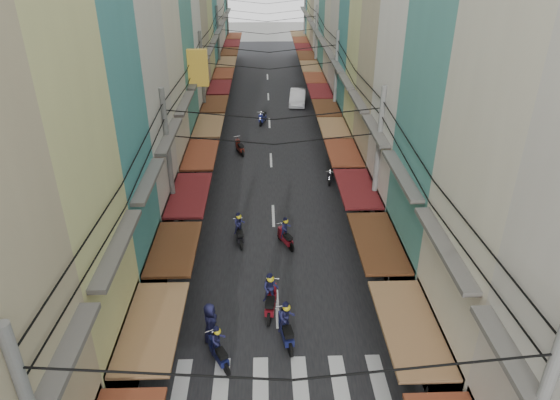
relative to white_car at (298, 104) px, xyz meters
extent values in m
plane|color=slate|center=(-2.76, -27.43, 0.00)|extent=(160.00, 160.00, 0.00)
cube|color=black|center=(-2.76, -7.43, 0.01)|extent=(10.00, 80.00, 0.02)
cube|color=slate|center=(-9.26, -7.43, 0.03)|extent=(3.00, 80.00, 0.06)
cube|color=slate|center=(3.74, -7.43, 0.03)|extent=(3.00, 80.00, 0.06)
cube|color=silver|center=(-6.26, -33.43, 0.03)|extent=(0.55, 2.40, 0.01)
cube|color=silver|center=(-4.86, -33.43, 0.03)|extent=(0.55, 2.40, 0.01)
cube|color=silver|center=(-3.46, -33.43, 0.03)|extent=(0.55, 2.40, 0.01)
cube|color=silver|center=(-2.06, -33.43, 0.03)|extent=(0.55, 2.40, 0.01)
cube|color=silver|center=(-0.66, -33.43, 0.03)|extent=(0.55, 2.40, 0.01)
cube|color=silver|center=(0.74, -33.43, 0.03)|extent=(0.55, 2.40, 0.01)
cube|color=#595651|center=(-7.51, -38.41, 6.00)|extent=(0.50, 4.24, 0.15)
cube|color=black|center=(-8.36, -33.70, 1.60)|extent=(1.20, 4.52, 3.20)
cube|color=olive|center=(-6.86, -33.70, 3.00)|extent=(1.80, 4.33, 0.12)
cube|color=#595651|center=(-7.51, -33.70, 6.00)|extent=(0.50, 4.23, 0.15)
cube|color=teal|center=(-10.76, -29.20, 9.62)|extent=(6.00, 4.30, 19.25)
cube|color=black|center=(-8.36, -29.20, 1.60)|extent=(1.20, 4.13, 3.20)
cube|color=#552F18|center=(-6.86, -29.20, 3.00)|extent=(1.80, 3.96, 0.12)
cube|color=#595651|center=(-7.51, -29.20, 6.00)|extent=(0.50, 3.87, 0.15)
cube|color=beige|center=(-10.76, -24.48, 10.47)|extent=(6.00, 5.14, 20.93)
cube|color=black|center=(-8.36, -24.48, 1.60)|extent=(1.20, 4.94, 3.20)
cube|color=maroon|center=(-6.86, -24.48, 3.00)|extent=(1.80, 4.73, 0.12)
cube|color=#595651|center=(-7.51, -24.48, 6.00)|extent=(0.50, 4.63, 0.15)
cube|color=beige|center=(-10.76, -19.43, 8.72)|extent=(6.00, 4.95, 17.43)
cube|color=black|center=(-8.36, -19.43, 1.60)|extent=(1.20, 4.75, 3.20)
cube|color=brown|center=(-6.86, -19.43, 3.00)|extent=(1.80, 4.56, 0.12)
cube|color=#595651|center=(-7.51, -19.43, 6.00)|extent=(0.50, 4.46, 0.15)
cube|color=teal|center=(-10.76, -14.46, 8.16)|extent=(6.00, 4.99, 16.32)
cube|color=black|center=(-8.36, -14.46, 1.60)|extent=(1.20, 4.80, 3.20)
cube|color=olive|center=(-6.86, -14.46, 3.00)|extent=(1.80, 4.60, 0.12)
cube|color=#595651|center=(-7.51, -14.46, 6.00)|extent=(0.50, 4.50, 0.15)
cube|color=black|center=(-8.36, -9.64, 1.60)|extent=(1.20, 4.46, 3.20)
cube|color=#552F18|center=(-6.86, -9.64, 3.00)|extent=(1.80, 4.27, 0.12)
cube|color=#595651|center=(-7.51, -9.64, 6.00)|extent=(0.50, 4.18, 0.15)
cube|color=black|center=(-8.36, -4.87, 1.60)|extent=(1.20, 4.70, 3.20)
cube|color=maroon|center=(-6.86, -4.87, 3.00)|extent=(1.80, 4.50, 0.12)
cube|color=#595651|center=(-7.51, -4.87, 6.00)|extent=(0.50, 4.40, 0.15)
cube|color=#CBCA7E|center=(-10.76, -0.16, 9.22)|extent=(6.00, 4.52, 18.44)
cube|color=black|center=(-8.36, -0.16, 1.60)|extent=(1.20, 4.34, 3.20)
cube|color=brown|center=(-6.86, -0.16, 3.00)|extent=(1.80, 4.16, 0.12)
cube|color=#595651|center=(-7.51, -0.16, 6.00)|extent=(0.50, 4.07, 0.15)
cube|color=black|center=(-8.36, 4.70, 1.60)|extent=(1.20, 4.99, 3.20)
cube|color=olive|center=(-6.86, 4.70, 3.00)|extent=(1.80, 4.78, 0.12)
cube|color=#595651|center=(-7.51, 4.70, 6.00)|extent=(0.50, 4.68, 0.15)
cube|color=black|center=(-8.36, 9.76, 1.60)|extent=(1.20, 4.74, 3.20)
cube|color=#552F18|center=(-6.86, 9.76, 3.00)|extent=(1.80, 4.55, 0.12)
cube|color=#595651|center=(-7.51, 9.76, 6.00)|extent=(0.50, 4.45, 0.15)
cube|color=black|center=(-8.36, 14.71, 1.60)|extent=(1.20, 4.76, 3.20)
cube|color=maroon|center=(-6.86, 14.71, 3.00)|extent=(1.80, 4.56, 0.12)
cube|color=#595651|center=(-7.51, 14.71, 6.00)|extent=(0.50, 4.46, 0.15)
cube|color=black|center=(-8.36, 19.71, 1.60)|extent=(1.20, 4.84, 3.20)
cube|color=brown|center=(-6.86, 19.71, 3.00)|extent=(1.80, 4.64, 0.12)
cube|color=#595651|center=(-7.51, 19.71, 6.00)|extent=(0.50, 4.54, 0.15)
cube|color=#513E12|center=(-7.16, -15.43, 7.00)|extent=(1.20, 0.40, 2.20)
cube|color=#595651|center=(1.99, -38.83, 6.00)|extent=(0.50, 4.25, 0.15)
cube|color=black|center=(2.84, -33.98, 1.60)|extent=(1.20, 4.78, 3.20)
cube|color=olive|center=(1.34, -33.98, 3.00)|extent=(1.80, 4.58, 0.12)
cube|color=#595651|center=(1.99, -33.98, 6.00)|extent=(0.50, 4.48, 0.15)
cube|color=teal|center=(5.24, -28.98, 7.54)|extent=(6.00, 5.03, 15.08)
cube|color=black|center=(2.84, -28.98, 1.60)|extent=(1.20, 4.83, 3.20)
cube|color=#552F18|center=(1.34, -28.98, 3.00)|extent=(1.80, 4.63, 0.12)
cube|color=#595651|center=(1.99, -28.98, 6.00)|extent=(0.50, 4.53, 0.15)
cube|color=silver|center=(5.24, -24.07, 10.83)|extent=(6.00, 4.79, 21.66)
cube|color=black|center=(2.84, -24.07, 1.60)|extent=(1.20, 4.60, 3.20)
cube|color=maroon|center=(1.34, -24.07, 3.00)|extent=(1.80, 4.41, 0.12)
cube|color=#595651|center=(1.99, -24.07, 6.00)|extent=(0.50, 4.31, 0.15)
cube|color=tan|center=(5.24, -19.41, 10.37)|extent=(6.00, 4.52, 20.74)
cube|color=black|center=(2.84, -19.41, 1.60)|extent=(1.20, 4.34, 3.20)
cube|color=brown|center=(1.34, -19.41, 3.00)|extent=(1.80, 4.16, 0.12)
cube|color=#595651|center=(1.99, -19.41, 6.00)|extent=(0.50, 4.07, 0.15)
cube|color=#CBCA7E|center=(5.24, -15.09, 7.06)|extent=(6.00, 4.12, 14.13)
cube|color=black|center=(2.84, -15.09, 1.60)|extent=(1.20, 3.96, 3.20)
cube|color=olive|center=(1.34, -15.09, 3.00)|extent=(1.80, 3.79, 0.12)
cube|color=#595651|center=(1.99, -15.09, 6.00)|extent=(0.50, 3.71, 0.15)
cube|color=teal|center=(5.24, -10.82, 8.84)|extent=(6.00, 4.40, 17.68)
cube|color=black|center=(2.84, -10.82, 1.60)|extent=(1.20, 4.23, 3.20)
cube|color=#552F18|center=(1.34, -10.82, 3.00)|extent=(1.80, 4.05, 0.12)
cube|color=#595651|center=(1.99, -10.82, 6.00)|extent=(0.50, 3.96, 0.15)
cube|color=black|center=(2.84, -6.30, 1.60)|extent=(1.20, 4.45, 3.20)
cube|color=maroon|center=(1.34, -6.30, 3.00)|extent=(1.80, 4.26, 0.12)
cube|color=#595651|center=(1.99, -6.30, 6.00)|extent=(0.50, 4.17, 0.15)
cube|color=black|center=(2.84, -1.99, 1.60)|extent=(1.20, 3.84, 3.20)
cube|color=brown|center=(1.34, -1.99, 3.00)|extent=(1.80, 3.68, 0.12)
cube|color=#595651|center=(1.99, -1.99, 6.00)|extent=(0.50, 3.60, 0.15)
cube|color=black|center=(2.84, 2.52, 1.60)|extent=(1.20, 4.81, 3.20)
cube|color=olive|center=(1.34, 2.52, 3.00)|extent=(1.80, 4.61, 0.12)
cube|color=#595651|center=(1.99, 2.52, 6.00)|extent=(0.50, 4.51, 0.15)
cube|color=black|center=(2.84, 7.52, 1.60)|extent=(1.20, 4.80, 3.20)
cube|color=#552F18|center=(1.34, 7.52, 3.00)|extent=(1.80, 4.60, 0.12)
cube|color=#595651|center=(1.99, 7.52, 6.00)|extent=(0.50, 4.50, 0.15)
cube|color=black|center=(2.84, 12.18, 1.60)|extent=(1.20, 4.15, 3.20)
cube|color=maroon|center=(1.34, 12.18, 3.00)|extent=(1.80, 3.97, 0.12)
cube|color=#595651|center=(1.99, 12.18, 6.00)|extent=(0.50, 3.89, 0.15)
cube|color=black|center=(2.84, 16.51, 1.60)|extent=(1.20, 4.16, 3.20)
cube|color=brown|center=(1.34, 16.51, 3.00)|extent=(1.80, 3.99, 0.12)
cube|color=#595651|center=(1.99, 16.51, 6.00)|extent=(0.50, 3.90, 0.15)
cube|color=black|center=(2.84, 21.11, 1.60)|extent=(1.20, 4.68, 3.20)
cube|color=olive|center=(1.34, 21.11, 3.00)|extent=(1.80, 4.49, 0.12)
cube|color=#595651|center=(1.99, 21.11, 6.00)|extent=(0.50, 4.39, 0.15)
cylinder|color=slate|center=(-7.66, -24.43, 4.10)|extent=(0.26, 0.26, 8.20)
cylinder|color=slate|center=(2.14, -24.43, 4.10)|extent=(0.26, 0.26, 8.20)
cylinder|color=slate|center=(-7.66, -9.43, 4.10)|extent=(0.26, 0.26, 8.20)
cylinder|color=slate|center=(2.14, -9.43, 4.10)|extent=(0.26, 0.26, 8.20)
cylinder|color=slate|center=(-7.66, 5.57, 4.10)|extent=(0.26, 0.26, 8.20)
cylinder|color=slate|center=(2.14, 5.57, 4.10)|extent=(0.26, 0.26, 8.20)
cylinder|color=slate|center=(-7.66, 20.57, 4.10)|extent=(0.26, 0.26, 8.20)
cylinder|color=slate|center=(2.14, 20.57, 4.10)|extent=(0.26, 0.26, 8.20)
imported|color=silver|center=(0.00, 0.00, 0.00)|extent=(5.00, 2.40, 1.70)
imported|color=black|center=(3.30, -25.89, 0.00)|extent=(1.84, 1.05, 1.19)
cylinder|color=black|center=(-4.97, -31.81, 0.25)|extent=(0.10, 0.50, 0.50)
cylinder|color=black|center=(-4.97, -33.05, 0.25)|extent=(0.10, 0.50, 0.50)
cube|color=#161B53|center=(-4.97, -32.43, 0.40)|extent=(0.32, 1.10, 0.27)
cube|color=black|center=(-4.97, -32.67, 0.69)|extent=(0.31, 0.52, 0.17)
cube|color=#161B53|center=(-4.97, -31.91, 0.62)|extent=(0.29, 0.27, 0.52)
imported|color=#1D1D44|center=(-4.97, -32.43, 0.52)|extent=(0.50, 0.36, 1.26)
sphere|color=yellow|center=(-4.97, -32.43, 1.48)|extent=(0.27, 0.27, 0.27)
cylinder|color=black|center=(-2.46, -30.75, 0.28)|extent=(0.11, 0.56, 0.56)
cylinder|color=black|center=(-2.46, -32.13, 0.28)|extent=(0.11, 0.56, 0.56)
cube|color=#161B53|center=(-2.46, -31.44, 0.45)|extent=(0.36, 1.23, 0.30)
cube|color=black|center=(-2.46, -31.71, 0.77)|extent=(0.34, 0.59, 0.19)
cube|color=#161B53|center=(-2.46, -30.85, 0.69)|extent=(0.32, 0.30, 0.59)
imported|color=#1D1D44|center=(-2.46, -31.44, 0.59)|extent=(0.56, 0.40, 1.42)
sphere|color=yellow|center=(-2.46, -31.44, 1.65)|extent=(0.30, 0.30, 0.30)
cylinder|color=black|center=(-2.19, -23.96, 0.24)|extent=(0.09, 0.47, 0.47)
cylinder|color=black|center=(-2.19, -25.14, 0.24)|extent=(0.09, 0.47, 0.47)
cube|color=maroon|center=(-2.19, -24.55, 0.38)|extent=(0.31, 1.04, 0.25)
cube|color=black|center=(-2.19, -24.78, 0.65)|extent=(0.29, 0.50, 0.16)
cube|color=maroon|center=(-2.19, -24.05, 0.59)|extent=(0.27, 0.25, 0.50)
imported|color=#1D1D44|center=(-2.19, -24.55, 0.50)|extent=(0.48, 0.34, 1.20)
sphere|color=yellow|center=(-2.19, -24.55, 1.40)|extent=(0.25, 0.25, 0.25)
cylinder|color=black|center=(1.04, -16.50, 0.23)|extent=(0.09, 0.46, 0.46)
cylinder|color=black|center=(1.04, -17.66, 0.23)|extent=(0.09, 0.46, 0.46)
cube|color=black|center=(1.04, -17.08, 0.37)|extent=(0.30, 1.03, 0.25)
cube|color=black|center=(1.04, -17.31, 0.64)|extent=(0.29, 0.49, 0.16)
cube|color=black|center=(1.04, -16.59, 0.58)|extent=(0.27, 0.25, 0.49)
cylinder|color=black|center=(-5.00, -11.45, 0.25)|extent=(0.10, 0.51, 0.51)
cylinder|color=black|center=(-5.00, -12.73, 0.25)|extent=(0.10, 0.51, 0.51)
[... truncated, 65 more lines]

